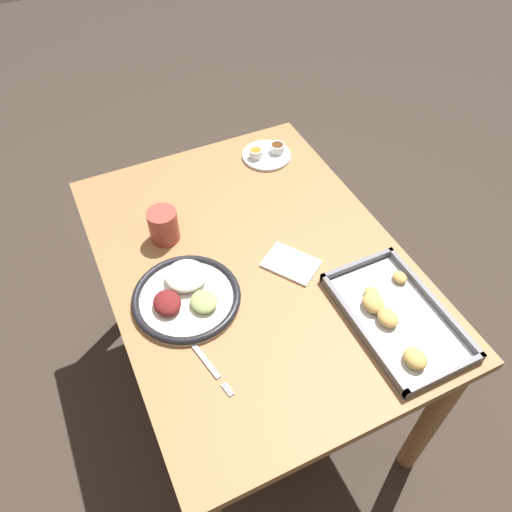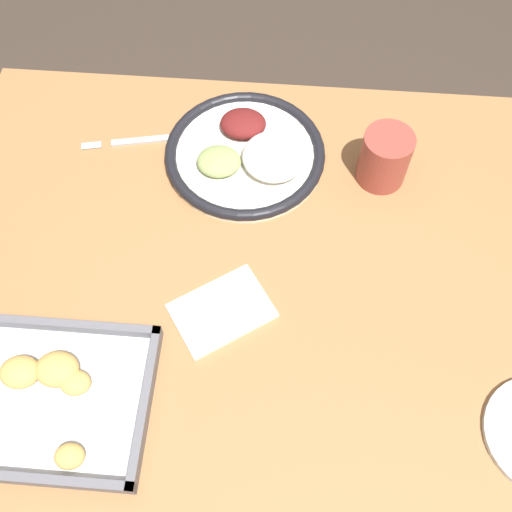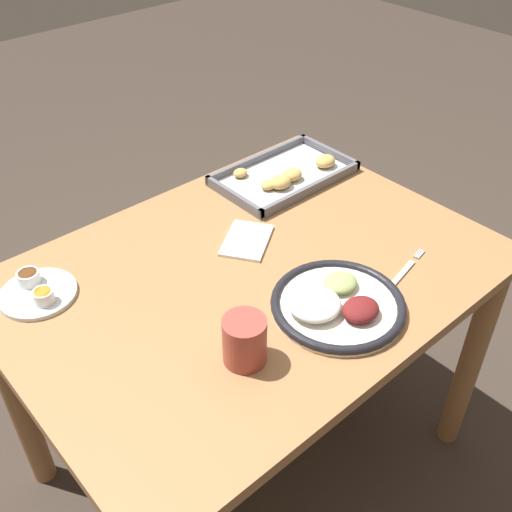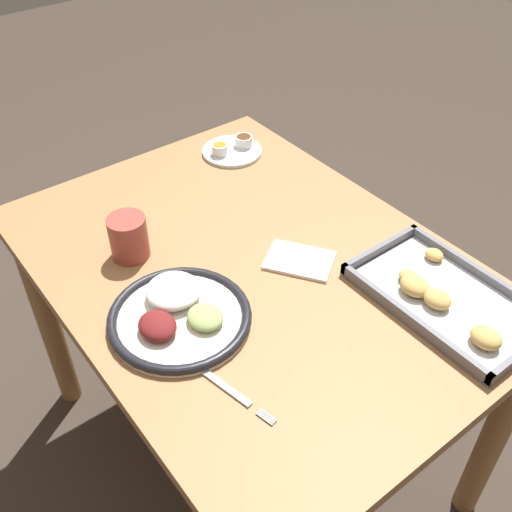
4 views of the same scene
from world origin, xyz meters
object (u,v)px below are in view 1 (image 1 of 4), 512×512
(baking_tray, at_px, (395,317))
(drinking_cup, at_px, (164,225))
(dinner_plate, at_px, (186,295))
(saucer_plate, at_px, (267,154))
(napkin, at_px, (291,264))
(fork, at_px, (202,357))

(baking_tray, bearing_deg, drinking_cup, -140.43)
(dinner_plate, xyz_separation_m, saucer_plate, (-0.44, 0.44, -0.00))
(baking_tray, distance_m, napkin, 0.31)
(saucer_plate, height_order, drinking_cup, drinking_cup)
(fork, xyz_separation_m, saucer_plate, (-0.61, 0.47, 0.01))
(drinking_cup, bearing_deg, saucer_plate, 116.45)
(dinner_plate, xyz_separation_m, drinking_cup, (-0.23, 0.02, 0.03))
(baking_tray, height_order, napkin, baking_tray)
(dinner_plate, bearing_deg, fork, -8.20)
(dinner_plate, relative_size, saucer_plate, 1.72)
(napkin, bearing_deg, baking_tray, 28.67)
(fork, height_order, baking_tray, baking_tray)
(dinner_plate, bearing_deg, napkin, 87.45)
(drinking_cup, distance_m, napkin, 0.37)
(saucer_plate, distance_m, drinking_cup, 0.47)
(fork, distance_m, baking_tray, 0.48)
(dinner_plate, bearing_deg, drinking_cup, 174.83)
(fork, distance_m, drinking_cup, 0.41)
(dinner_plate, xyz_separation_m, fork, (0.18, -0.03, -0.01))
(saucer_plate, height_order, baking_tray, baking_tray)
(dinner_plate, height_order, fork, dinner_plate)
(dinner_plate, height_order, napkin, dinner_plate)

